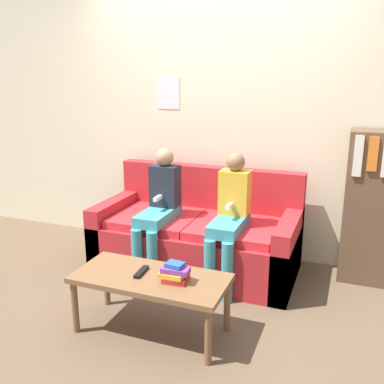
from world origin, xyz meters
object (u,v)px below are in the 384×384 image
person_right (230,215)px  bookshelf (373,208)px  couch (198,237)px  coffee_table (151,282)px  person_left (159,207)px  tv_remote (141,272)px

person_right → bookshelf: bookshelf is taller
couch → bookshelf: (1.42, 0.31, 0.35)m
coffee_table → couch: bearing=93.1°
couch → bookshelf: bookshelf is taller
couch → person_right: (0.35, -0.21, 0.31)m
coffee_table → person_right: size_ratio=0.94×
bookshelf → person_left: bearing=-163.2°
tv_remote → bookshelf: 1.97m
person_left → tv_remote: 0.89m
person_left → tv_remote: size_ratio=6.29×
person_right → tv_remote: size_ratio=6.30×
couch → coffee_table: (0.06, -1.05, 0.07)m
bookshelf → person_right: bearing=-154.4°
person_right → bookshelf: (1.07, 0.51, 0.04)m
coffee_table → person_left: person_left is taller
tv_remote → bookshelf: bearing=39.3°
coffee_table → person_left: (-0.34, 0.84, 0.24)m
couch → tv_remote: size_ratio=10.09×
coffee_table → tv_remote: tv_remote is taller
couch → tv_remote: bearing=-90.9°
coffee_table → tv_remote: (-0.07, 0.01, 0.06)m
coffee_table → bookshelf: bearing=44.8°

